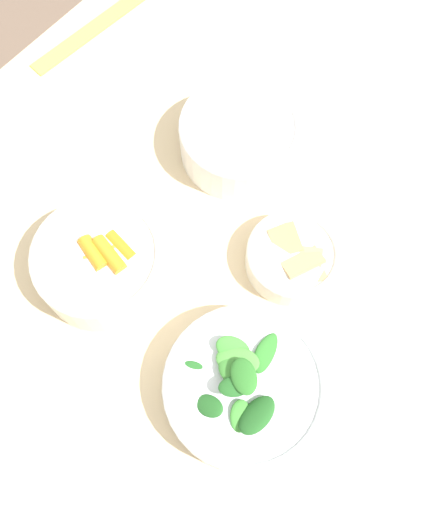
# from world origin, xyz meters

# --- Properties ---
(ground_plane) EXTENTS (10.00, 10.00, 0.00)m
(ground_plane) POSITION_xyz_m (0.00, 0.00, 0.00)
(ground_plane) COLOR brown
(dining_table) EXTENTS (1.17, 1.01, 0.77)m
(dining_table) POSITION_xyz_m (0.00, 0.00, 0.67)
(dining_table) COLOR beige
(dining_table) RESTS_ON ground_plane
(bowl_carrots) EXTENTS (0.17, 0.17, 0.08)m
(bowl_carrots) POSITION_xyz_m (-0.19, 0.14, 0.81)
(bowl_carrots) COLOR silver
(bowl_carrots) RESTS_ON dining_table
(bowl_greens) EXTENTS (0.19, 0.19, 0.09)m
(bowl_greens) POSITION_xyz_m (-0.20, -0.10, 0.81)
(bowl_greens) COLOR silver
(bowl_greens) RESTS_ON dining_table
(bowl_beans_hotdog) EXTENTS (0.17, 0.17, 0.07)m
(bowl_beans_hotdog) POSITION_xyz_m (0.07, 0.12, 0.81)
(bowl_beans_hotdog) COLOR white
(bowl_beans_hotdog) RESTS_ON dining_table
(bowl_cookies) EXTENTS (0.12, 0.12, 0.05)m
(bowl_cookies) POSITION_xyz_m (-0.02, -0.04, 0.80)
(bowl_cookies) COLOR silver
(bowl_cookies) RESTS_ON dining_table
(ruler) EXTENTS (0.29, 0.06, 0.00)m
(ruler) POSITION_xyz_m (0.13, 0.45, 0.78)
(ruler) COLOR #EADB4C
(ruler) RESTS_ON dining_table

